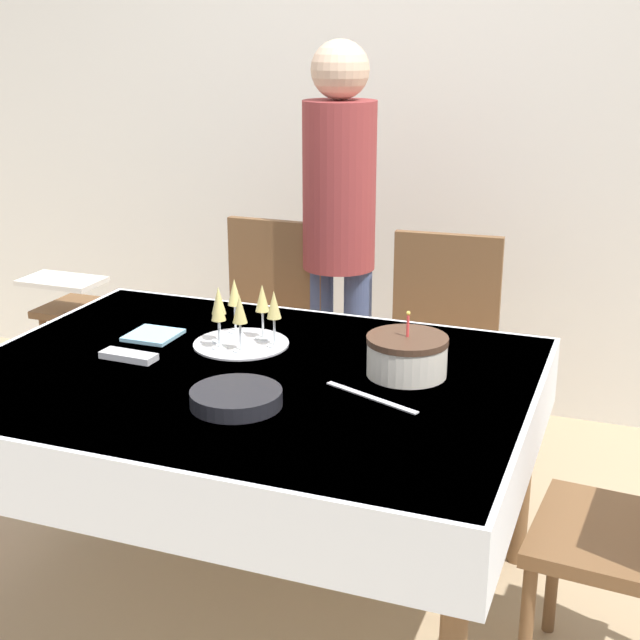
# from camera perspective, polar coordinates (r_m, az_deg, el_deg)

# --- Properties ---
(ground_plane) EXTENTS (12.00, 12.00, 0.00)m
(ground_plane) POSITION_cam_1_polar(r_m,az_deg,el_deg) (2.89, -4.37, -17.64)
(ground_plane) COLOR tan
(wall_back) EXTENTS (8.00, 0.05, 2.70)m
(wall_back) POSITION_cam_1_polar(r_m,az_deg,el_deg) (4.05, 6.11, 13.24)
(wall_back) COLOR silver
(wall_back) RESTS_ON ground_plane
(dining_table) EXTENTS (1.60, 1.20, 0.77)m
(dining_table) POSITION_cam_1_polar(r_m,az_deg,el_deg) (2.56, -4.72, -5.39)
(dining_table) COLOR white
(dining_table) RESTS_ON ground_plane
(dining_chair_far_left) EXTENTS (0.43, 0.43, 0.98)m
(dining_chair_far_left) POSITION_cam_1_polar(r_m,az_deg,el_deg) (3.52, -3.52, -0.90)
(dining_chair_far_left) COLOR brown
(dining_chair_far_left) RESTS_ON ground_plane
(dining_chair_far_right) EXTENTS (0.44, 0.44, 0.98)m
(dining_chair_far_right) POSITION_cam_1_polar(r_m,az_deg,el_deg) (3.31, 7.63, -2.28)
(dining_chair_far_right) COLOR brown
(dining_chair_far_right) RESTS_ON ground_plane
(birthday_cake) EXTENTS (0.23, 0.23, 0.19)m
(birthday_cake) POSITION_cam_1_polar(r_m,az_deg,el_deg) (2.48, 5.58, -2.28)
(birthday_cake) COLOR silver
(birthday_cake) RESTS_ON dining_table
(champagne_tray) EXTENTS (0.29, 0.29, 0.18)m
(champagne_tray) POSITION_cam_1_polar(r_m,az_deg,el_deg) (2.70, -5.06, 0.18)
(champagne_tray) COLOR silver
(champagne_tray) RESTS_ON dining_table
(plate_stack_main) EXTENTS (0.24, 0.24, 0.04)m
(plate_stack_main) POSITION_cam_1_polar(r_m,az_deg,el_deg) (2.29, -5.39, -4.98)
(plate_stack_main) COLOR black
(plate_stack_main) RESTS_ON dining_table
(cake_knife) EXTENTS (0.28, 0.13, 0.00)m
(cake_knife) POSITION_cam_1_polar(r_m,az_deg,el_deg) (2.34, 3.28, -4.97)
(cake_knife) COLOR silver
(cake_knife) RESTS_ON dining_table
(fork_pile) EXTENTS (0.17, 0.07, 0.02)m
(fork_pile) POSITION_cam_1_polar(r_m,az_deg,el_deg) (2.66, -12.15, -2.26)
(fork_pile) COLOR silver
(fork_pile) RESTS_ON dining_table
(napkin_pile) EXTENTS (0.15, 0.15, 0.01)m
(napkin_pile) POSITION_cam_1_polar(r_m,az_deg,el_deg) (2.83, -10.63, -0.96)
(napkin_pile) COLOR #8CC6E0
(napkin_pile) RESTS_ON dining_table
(person_standing) EXTENTS (0.28, 0.28, 1.66)m
(person_standing) POSITION_cam_1_polar(r_m,az_deg,el_deg) (3.43, 1.23, 6.57)
(person_standing) COLOR #3F4C72
(person_standing) RESTS_ON ground_plane
(high_chair) EXTENTS (0.33, 0.35, 0.71)m
(high_chair) POSITION_cam_1_polar(r_m,az_deg,el_deg) (3.94, -15.24, -0.33)
(high_chair) COLOR brown
(high_chair) RESTS_ON ground_plane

